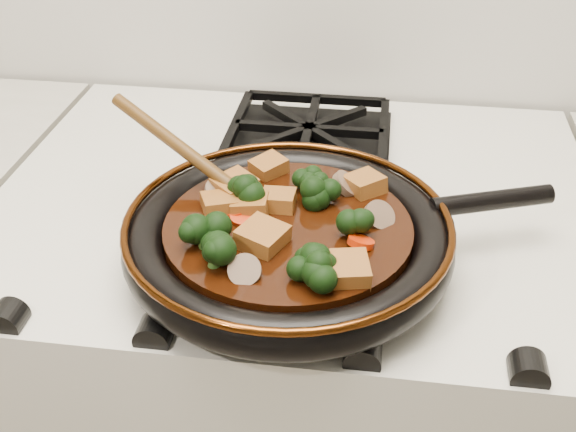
# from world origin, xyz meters

# --- Properties ---
(stove) EXTENTS (0.76, 0.60, 0.90)m
(stove) POSITION_xyz_m (0.00, 1.69, 0.45)
(stove) COLOR beige
(stove) RESTS_ON ground
(burner_grate_front) EXTENTS (0.23, 0.23, 0.03)m
(burner_grate_front) POSITION_xyz_m (0.00, 1.55, 0.91)
(burner_grate_front) COLOR black
(burner_grate_front) RESTS_ON stove
(burner_grate_back) EXTENTS (0.23, 0.23, 0.03)m
(burner_grate_back) POSITION_xyz_m (0.00, 1.83, 0.91)
(burner_grate_back) COLOR black
(burner_grate_back) RESTS_ON stove
(skillet) EXTENTS (0.46, 0.35, 0.05)m
(skillet) POSITION_xyz_m (0.01, 1.54, 0.94)
(skillet) COLOR black
(skillet) RESTS_ON burner_grate_front
(braising_sauce) EXTENTS (0.26, 0.26, 0.02)m
(braising_sauce) POSITION_xyz_m (0.01, 1.54, 0.95)
(braising_sauce) COLOR black
(braising_sauce) RESTS_ON skillet
(tofu_cube_0) EXTENTS (0.05, 0.05, 0.03)m
(tofu_cube_0) POSITION_xyz_m (-0.03, 1.64, 0.97)
(tofu_cube_0) COLOR #935922
(tofu_cube_0) RESTS_ON braising_sauce
(tofu_cube_1) EXTENTS (0.05, 0.05, 0.02)m
(tofu_cube_1) POSITION_xyz_m (-0.06, 1.55, 0.97)
(tofu_cube_1) COLOR #935922
(tofu_cube_1) RESTS_ON braising_sauce
(tofu_cube_2) EXTENTS (0.05, 0.05, 0.03)m
(tofu_cube_2) POSITION_xyz_m (0.09, 1.62, 0.97)
(tofu_cube_2) COLOR #935922
(tofu_cube_2) RESTS_ON braising_sauce
(tofu_cube_3) EXTENTS (0.04, 0.05, 0.03)m
(tofu_cube_3) POSITION_xyz_m (0.08, 1.46, 0.97)
(tofu_cube_3) COLOR #935922
(tofu_cube_3) RESTS_ON braising_sauce
(tofu_cube_4) EXTENTS (0.04, 0.04, 0.03)m
(tofu_cube_4) POSITION_xyz_m (-0.03, 1.55, 0.97)
(tofu_cube_4) COLOR #935922
(tofu_cube_4) RESTS_ON braising_sauce
(tofu_cube_5) EXTENTS (0.04, 0.04, 0.02)m
(tofu_cube_5) POSITION_xyz_m (-0.00, 1.57, 0.97)
(tofu_cube_5) COLOR #935922
(tofu_cube_5) RESTS_ON braising_sauce
(tofu_cube_6) EXTENTS (0.06, 0.06, 0.03)m
(tofu_cube_6) POSITION_xyz_m (-0.01, 1.50, 0.97)
(tofu_cube_6) COLOR #935922
(tofu_cube_6) RESTS_ON braising_sauce
(tofu_cube_7) EXTENTS (0.06, 0.06, 0.03)m
(tofu_cube_7) POSITION_xyz_m (-0.05, 1.59, 0.97)
(tofu_cube_7) COLOR #935922
(tofu_cube_7) RESTS_ON braising_sauce
(broccoli_floret_0) EXTENTS (0.08, 0.09, 0.07)m
(broccoli_floret_0) POSITION_xyz_m (-0.03, 1.57, 0.97)
(broccoli_floret_0) COLOR black
(broccoli_floret_0) RESTS_ON braising_sauce
(broccoli_floret_1) EXTENTS (0.09, 0.08, 0.07)m
(broccoli_floret_1) POSITION_xyz_m (0.04, 1.59, 0.97)
(broccoli_floret_1) COLOR black
(broccoli_floret_1) RESTS_ON braising_sauce
(broccoli_floret_2) EXTENTS (0.06, 0.06, 0.07)m
(broccoli_floret_2) POSITION_xyz_m (0.03, 1.61, 0.97)
(broccoli_floret_2) COLOR black
(broccoli_floret_2) RESTS_ON braising_sauce
(broccoli_floret_3) EXTENTS (0.08, 0.09, 0.07)m
(broccoli_floret_3) POSITION_xyz_m (0.05, 1.44, 0.97)
(broccoli_floret_3) COLOR black
(broccoli_floret_3) RESTS_ON braising_sauce
(broccoli_floret_4) EXTENTS (0.07, 0.07, 0.06)m
(broccoli_floret_4) POSITION_xyz_m (0.05, 1.47, 0.97)
(broccoli_floret_4) COLOR black
(broccoli_floret_4) RESTS_ON braising_sauce
(broccoli_floret_5) EXTENTS (0.06, 0.06, 0.06)m
(broccoli_floret_5) POSITION_xyz_m (0.09, 1.54, 0.97)
(broccoli_floret_5) COLOR black
(broccoli_floret_5) RESTS_ON braising_sauce
(broccoli_floret_6) EXTENTS (0.07, 0.07, 0.08)m
(broccoli_floret_6) POSITION_xyz_m (-0.05, 1.46, 0.97)
(broccoli_floret_6) COLOR black
(broccoli_floret_6) RESTS_ON braising_sauce
(broccoli_floret_7) EXTENTS (0.09, 0.09, 0.06)m
(broccoli_floret_7) POSITION_xyz_m (-0.06, 1.48, 0.97)
(broccoli_floret_7) COLOR black
(broccoli_floret_7) RESTS_ON braising_sauce
(carrot_coin_0) EXTENTS (0.03, 0.03, 0.02)m
(carrot_coin_0) POSITION_xyz_m (0.09, 1.51, 0.96)
(carrot_coin_0) COLOR red
(carrot_coin_0) RESTS_ON braising_sauce
(carrot_coin_1) EXTENTS (0.03, 0.03, 0.01)m
(carrot_coin_1) POSITION_xyz_m (-0.04, 1.54, 0.96)
(carrot_coin_1) COLOR red
(carrot_coin_1) RESTS_ON braising_sauce
(carrot_coin_2) EXTENTS (0.03, 0.03, 0.02)m
(carrot_coin_2) POSITION_xyz_m (-0.03, 1.64, 0.96)
(carrot_coin_2) COLOR red
(carrot_coin_2) RESTS_ON braising_sauce
(carrot_coin_3) EXTENTS (0.03, 0.03, 0.02)m
(carrot_coin_3) POSITION_xyz_m (-0.04, 1.55, 0.96)
(carrot_coin_3) COLOR red
(carrot_coin_3) RESTS_ON braising_sauce
(mushroom_slice_0) EXTENTS (0.05, 0.05, 0.03)m
(mushroom_slice_0) POSITION_xyz_m (0.11, 1.56, 0.97)
(mushroom_slice_0) COLOR brown
(mushroom_slice_0) RESTS_ON braising_sauce
(mushroom_slice_1) EXTENTS (0.03, 0.04, 0.03)m
(mushroom_slice_1) POSITION_xyz_m (0.07, 1.61, 0.97)
(mushroom_slice_1) COLOR brown
(mushroom_slice_1) RESTS_ON braising_sauce
(mushroom_slice_2) EXTENTS (0.03, 0.03, 0.03)m
(mushroom_slice_2) POSITION_xyz_m (-0.02, 1.44, 0.97)
(mushroom_slice_2) COLOR brown
(mushroom_slice_2) RESTS_ON braising_sauce
(mushroom_slice_3) EXTENTS (0.04, 0.04, 0.02)m
(mushroom_slice_3) POSITION_xyz_m (-0.07, 1.58, 0.97)
(mushroom_slice_3) COLOR brown
(mushroom_slice_3) RESTS_ON braising_sauce
(wooden_spoon) EXTENTS (0.13, 0.08, 0.21)m
(wooden_spoon) POSITION_xyz_m (-0.08, 1.59, 0.98)
(wooden_spoon) COLOR #4E3110
(wooden_spoon) RESTS_ON braising_sauce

